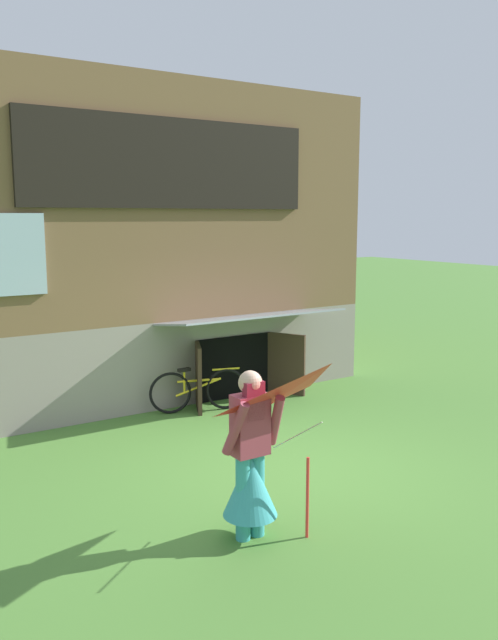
# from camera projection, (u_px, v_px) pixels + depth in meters

# --- Properties ---
(ground_plane) EXTENTS (60.00, 60.00, 0.00)m
(ground_plane) POSITION_uv_depth(u_px,v_px,m) (287.00, 467.00, 7.94)
(ground_plane) COLOR #4C7F33
(log_house) EXTENTS (7.56, 6.30, 5.13)m
(log_house) POSITION_uv_depth(u_px,v_px,m) (111.00, 241.00, 12.16)
(log_house) COLOR gray
(log_house) RESTS_ON ground_plane
(person) EXTENTS (0.61, 0.52, 1.63)m
(person) POSITION_uv_depth(u_px,v_px,m) (250.00, 469.00, 6.10)
(person) COLOR teal
(person) RESTS_ON ground_plane
(kite) EXTENTS (1.19, 1.27, 1.58)m
(kite) POSITION_uv_depth(u_px,v_px,m) (331.00, 415.00, 5.74)
(kite) COLOR red
(kite) RESTS_ON ground_plane
(bicycle_yellow) EXTENTS (1.49, 0.49, 0.71)m
(bicycle_yellow) POSITION_uv_depth(u_px,v_px,m) (198.00, 390.00, 10.16)
(bicycle_yellow) COLOR black
(bicycle_yellow) RESTS_ON ground_plane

